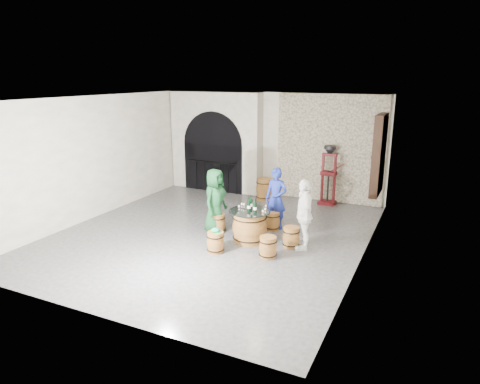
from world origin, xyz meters
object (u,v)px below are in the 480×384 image
at_px(person_green, 215,201).
at_px(barrel_stool_left, 218,223).
at_px(barrel_stool_near_left, 216,242).
at_px(barrel_stool_far, 272,221).
at_px(wine_bottle_center, 255,207).
at_px(corking_press, 329,171).
at_px(person_blue, 276,199).
at_px(barrel_table, 250,226).
at_px(wine_bottle_left, 249,206).
at_px(side_barrel, 264,189).
at_px(barrel_stool_right, 291,237).
at_px(person_white, 304,214).
at_px(wine_bottle_right, 251,204).
at_px(barrel_stool_near_right, 268,247).

bearing_deg(person_green, barrel_stool_left, -100.85).
xyz_separation_m(barrel_stool_left, barrel_stool_near_left, (0.53, -1.10, 0.00)).
relative_size(barrel_stool_far, barrel_stool_near_left, 1.00).
distance_m(person_green, wine_bottle_center, 1.22).
xyz_separation_m(barrel_stool_far, corking_press, (0.70, 2.72, 0.79)).
bearing_deg(person_blue, barrel_table, -97.91).
bearing_deg(corking_press, wine_bottle_left, -97.70).
xyz_separation_m(barrel_table, person_green, (-1.02, 0.24, 0.42)).
bearing_deg(side_barrel, wine_bottle_left, -73.79).
relative_size(barrel_stool_left, barrel_stool_far, 1.00).
xyz_separation_m(barrel_stool_right, person_blue, (-0.74, 1.00, 0.54)).
relative_size(barrel_stool_right, side_barrel, 0.68).
bearing_deg(barrel_stool_far, person_blue, 78.43).
xyz_separation_m(person_blue, person_white, (1.01, -0.98, 0.02)).
xyz_separation_m(wine_bottle_right, side_barrel, (-0.95, 3.18, -0.53)).
bearing_deg(barrel_table, wine_bottle_right, 102.73).
height_order(side_barrel, corking_press, corking_press).
bearing_deg(barrel_stool_right, barrel_stool_near_left, -144.80).
relative_size(barrel_stool_far, person_green, 0.29).
xyz_separation_m(barrel_stool_far, person_blue, (0.03, 0.14, 0.54)).
bearing_deg(wine_bottle_left, side_barrel, 106.21).
height_order(barrel_stool_far, corking_press, corking_press).
bearing_deg(barrel_stool_left, person_white, -2.63).
distance_m(barrel_table, corking_press, 3.83).
distance_m(barrel_stool_far, wine_bottle_left, 1.19).
distance_m(barrel_stool_left, barrel_stool_far, 1.36).
height_order(barrel_table, barrel_stool_far, barrel_table).
distance_m(barrel_stool_right, barrel_stool_near_left, 1.69).
xyz_separation_m(barrel_stool_right, barrel_stool_near_left, (-1.38, -0.97, 0.00)).
bearing_deg(barrel_stool_right, wine_bottle_right, 177.80).
bearing_deg(barrel_stool_right, wine_bottle_left, -172.45).
bearing_deg(wine_bottle_center, barrel_stool_near_right, -47.04).
bearing_deg(wine_bottle_left, wine_bottle_right, 99.11).
bearing_deg(barrel_stool_left, wine_bottle_left, -15.09).
bearing_deg(side_barrel, corking_press, 10.77).
bearing_deg(person_green, barrel_stool_near_right, -115.25).
height_order(person_blue, person_white, person_white).
distance_m(person_blue, wine_bottle_center, 1.17).
height_order(barrel_stool_left, person_blue, person_blue).
bearing_deg(wine_bottle_center, barrel_stool_near_left, -125.16).
height_order(barrel_stool_far, person_green, person_green).
xyz_separation_m(person_green, corking_press, (1.92, 3.43, 0.23)).
bearing_deg(person_blue, barrel_stool_right, -49.77).
relative_size(barrel_stool_left, barrel_stool_near_right, 1.00).
bearing_deg(person_green, corking_press, -26.99).
height_order(barrel_stool_near_left, side_barrel, side_barrel).
bearing_deg(barrel_stool_near_left, person_blue, 72.13).
distance_m(barrel_table, person_green, 1.13).
relative_size(barrel_stool_left, wine_bottle_left, 1.41).
distance_m(barrel_stool_left, barrel_stool_right, 1.92).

